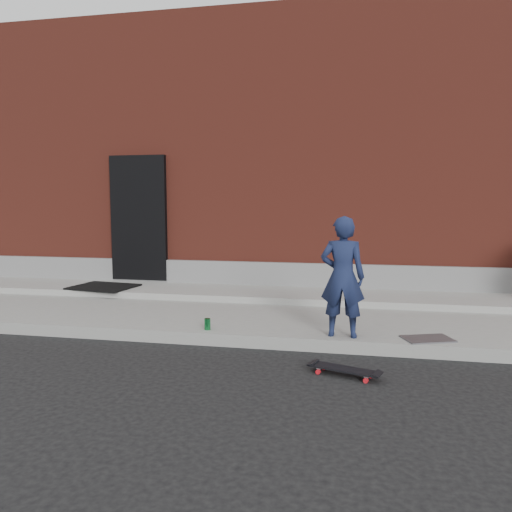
# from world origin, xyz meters

# --- Properties ---
(ground) EXTENTS (80.00, 80.00, 0.00)m
(ground) POSITION_xyz_m (0.00, 0.00, 0.00)
(ground) COLOR black
(ground) RESTS_ON ground
(sidewalk) EXTENTS (20.00, 3.00, 0.15)m
(sidewalk) POSITION_xyz_m (0.00, 1.50, 0.07)
(sidewalk) COLOR gray
(sidewalk) RESTS_ON ground
(apron) EXTENTS (20.00, 1.20, 0.10)m
(apron) POSITION_xyz_m (0.00, 2.40, 0.20)
(apron) COLOR gray
(apron) RESTS_ON sidewalk
(building) EXTENTS (20.00, 8.10, 5.00)m
(building) POSITION_xyz_m (-0.00, 6.99, 2.50)
(building) COLOR maroon
(building) RESTS_ON ground
(child) EXTENTS (0.52, 0.36, 1.39)m
(child) POSITION_xyz_m (1.14, 0.20, 0.84)
(child) COLOR #171F40
(child) RESTS_ON sidewalk
(skateboard) EXTENTS (0.72, 0.39, 0.08)m
(skateboard) POSITION_xyz_m (1.19, -0.72, 0.06)
(skateboard) COLOR red
(skateboard) RESTS_ON ground
(soda_can) EXTENTS (0.09, 0.09, 0.14)m
(soda_can) POSITION_xyz_m (-0.47, 0.18, 0.22)
(soda_can) COLOR #187C38
(soda_can) RESTS_ON sidewalk
(doormat) EXTENTS (1.10, 0.94, 0.03)m
(doormat) POSITION_xyz_m (-2.90, 2.14, 0.26)
(doormat) COLOR black
(doormat) RESTS_ON apron
(utility_plate) EXTENTS (0.62, 0.51, 0.02)m
(utility_plate) POSITION_xyz_m (2.09, 0.25, 0.16)
(utility_plate) COLOR #57565C
(utility_plate) RESTS_ON sidewalk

